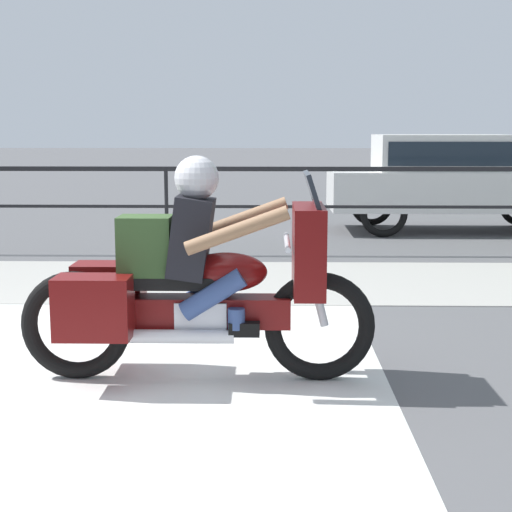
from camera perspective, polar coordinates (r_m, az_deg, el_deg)
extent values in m
plane|color=#565659|center=(5.50, -13.75, -8.64)|extent=(120.00, 120.00, 0.00)
cube|color=#A8A59E|center=(8.72, -8.05, -1.77)|extent=(44.00, 2.40, 0.01)
cube|color=silver|center=(5.23, -10.30, -9.42)|extent=(3.59, 6.00, 0.01)
cube|color=black|center=(10.39, -6.58, 6.32)|extent=(36.00, 0.04, 0.06)
cube|color=black|center=(10.43, -6.53, 3.60)|extent=(36.00, 0.03, 0.04)
cylinder|color=black|center=(10.44, -6.52, 3.29)|extent=(0.05, 0.05, 1.17)
torus|color=black|center=(5.23, 4.65, -5.13)|extent=(0.73, 0.11, 0.73)
torus|color=black|center=(5.38, -12.98, -4.93)|extent=(0.73, 0.11, 0.73)
cube|color=#5B0C0C|center=(5.22, -4.30, -4.03)|extent=(1.24, 0.22, 0.20)
cube|color=silver|center=(5.23, -3.94, -4.56)|extent=(0.34, 0.26, 0.26)
ellipsoid|color=#5B0C0C|center=(5.15, -2.18, -1.17)|extent=(0.54, 0.30, 0.26)
cube|color=black|center=(5.19, -6.12, -1.80)|extent=(0.72, 0.28, 0.08)
cube|color=#5B0C0C|center=(5.12, 3.84, 0.46)|extent=(0.20, 0.64, 0.58)
cube|color=#1E232B|center=(5.08, 4.11, 4.78)|extent=(0.10, 0.54, 0.24)
cylinder|color=silver|center=(5.11, 2.27, 1.01)|extent=(0.04, 0.70, 0.04)
cylinder|color=silver|center=(5.12, -6.64, -5.83)|extent=(0.89, 0.09, 0.09)
cube|color=#5B0C0C|center=(5.07, -11.73, -3.68)|extent=(0.48, 0.28, 0.40)
cube|color=#5B0C0C|center=(5.53, -10.63, -2.56)|extent=(0.48, 0.28, 0.40)
cylinder|color=silver|center=(5.17, 4.36, -2.37)|extent=(0.18, 0.06, 0.51)
cube|color=black|center=(5.13, -4.73, 1.38)|extent=(0.31, 0.36, 0.55)
sphere|color=#8C6647|center=(5.09, -4.34, 5.46)|extent=(0.23, 0.23, 0.23)
sphere|color=#B7B7BC|center=(5.09, -4.34, 5.68)|extent=(0.29, 0.29, 0.29)
cylinder|color=#33477A|center=(5.03, -3.15, -2.83)|extent=(0.44, 0.13, 0.34)
cylinder|color=#33477A|center=(5.06, -1.44, -4.58)|extent=(0.11, 0.11, 0.14)
cube|color=black|center=(5.07, -0.87, -5.32)|extent=(0.20, 0.10, 0.09)
cylinder|color=#33477A|center=(5.32, -2.91, -2.15)|extent=(0.44, 0.13, 0.34)
cylinder|color=#33477A|center=(5.35, -1.29, -3.81)|extent=(0.11, 0.11, 0.14)
cube|color=black|center=(5.36, -0.75, -4.51)|extent=(0.20, 0.10, 0.09)
cylinder|color=#8C6647|center=(4.80, -1.39, 1.86)|extent=(0.66, 0.09, 0.31)
cylinder|color=#8C6647|center=(5.39, -1.11, 2.68)|extent=(0.66, 0.09, 0.31)
cube|color=#2D4723|center=(5.18, -8.03, 0.70)|extent=(0.35, 0.28, 0.40)
cube|color=silver|center=(13.13, 14.40, 4.70)|extent=(4.11, 1.62, 0.62)
cube|color=silver|center=(13.05, 13.45, 7.33)|extent=(2.14, 1.42, 0.57)
cube|color=#19232D|center=(13.31, 17.90, 7.17)|extent=(0.04, 1.26, 0.45)
cube|color=#19232D|center=(13.05, 13.45, 7.33)|extent=(1.97, 1.46, 0.37)
torus|color=black|center=(12.20, 9.29, 3.07)|extent=(0.73, 0.11, 0.73)
torus|color=black|center=(13.66, 8.42, 3.75)|extent=(0.73, 0.11, 0.73)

